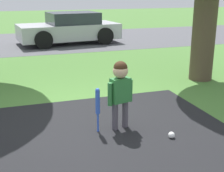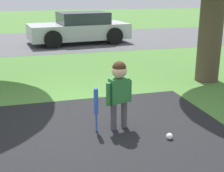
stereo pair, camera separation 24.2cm
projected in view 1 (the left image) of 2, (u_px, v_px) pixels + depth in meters
ground_plane at (85, 119)px, 5.23m from camera, size 60.00×60.00×0.00m
street_strip at (36, 42)px, 13.11m from camera, size 40.00×6.00×0.01m
child at (120, 86)px, 4.70m from camera, size 0.43×0.23×1.08m
baseball_bat at (98, 104)px, 4.65m from camera, size 0.07×0.07×0.70m
sports_ball at (172, 135)px, 4.56m from camera, size 0.10×0.10×0.10m
parked_car at (70, 28)px, 12.59m from camera, size 4.12×2.30×1.23m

